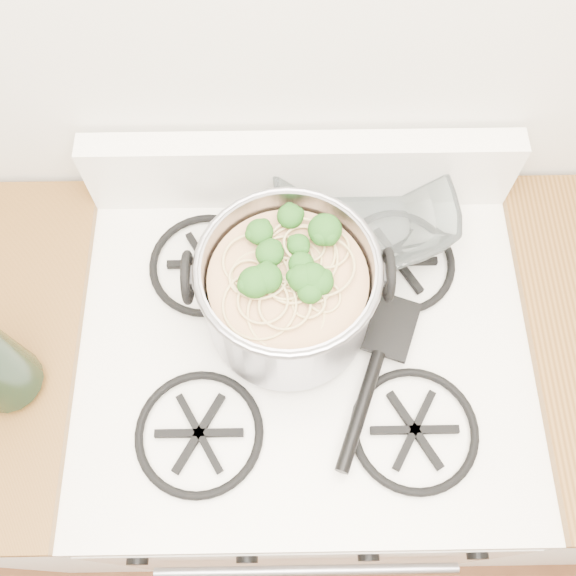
{
  "coord_description": "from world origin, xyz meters",
  "views": [
    {
      "loc": [
        -0.03,
        0.89,
        1.92
      ],
      "look_at": [
        -0.03,
        1.31,
        1.03
      ],
      "focal_mm": 40.0,
      "sensor_mm": 36.0,
      "label": 1
    }
  ],
  "objects_px": {
    "glass_bowl": "(362,210)",
    "spatula": "(388,324)",
    "stock_pot": "(288,293)",
    "gas_range": "(300,414)"
  },
  "relations": [
    {
      "from": "glass_bowl",
      "to": "spatula",
      "type": "bearing_deg",
      "value": -82.24
    },
    {
      "from": "gas_range",
      "to": "spatula",
      "type": "xyz_separation_m",
      "value": [
        0.14,
        0.03,
        0.5
      ]
    },
    {
      "from": "stock_pot",
      "to": "spatula",
      "type": "bearing_deg",
      "value": -7.86
    },
    {
      "from": "gas_range",
      "to": "stock_pot",
      "type": "xyz_separation_m",
      "value": [
        -0.03,
        0.05,
        0.58
      ]
    },
    {
      "from": "gas_range",
      "to": "spatula",
      "type": "bearing_deg",
      "value": 10.62
    },
    {
      "from": "spatula",
      "to": "stock_pot",
      "type": "bearing_deg",
      "value": -167.27
    },
    {
      "from": "spatula",
      "to": "glass_bowl",
      "type": "relative_size",
      "value": 2.52
    },
    {
      "from": "stock_pot",
      "to": "glass_bowl",
      "type": "relative_size",
      "value": 2.51
    },
    {
      "from": "stock_pot",
      "to": "glass_bowl",
      "type": "xyz_separation_m",
      "value": [
        0.14,
        0.2,
        -0.07
      ]
    },
    {
      "from": "spatula",
      "to": "glass_bowl",
      "type": "height_order",
      "value": "glass_bowl"
    }
  ]
}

